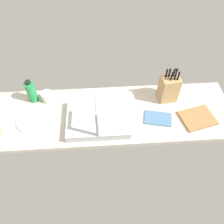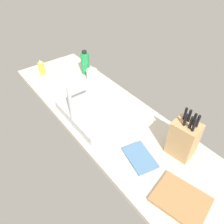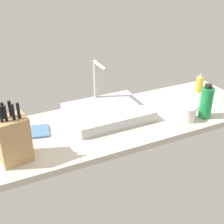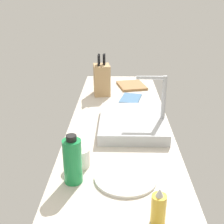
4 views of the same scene
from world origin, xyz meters
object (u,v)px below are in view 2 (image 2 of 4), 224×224
soap_bottle (42,68)px  faucet (73,102)px  sink_basin (95,111)px  dinner_plate (66,81)px  coffee_mug (92,74)px  dish_towel (140,157)px  knife_block (183,139)px  water_bottle (85,63)px  cutting_board (181,200)px

soap_bottle → faucet: bearing=172.7°
sink_basin → dinner_plate: (49.18, -4.56, -2.35)cm
faucet → dinner_plate: bearing=-21.5°
faucet → coffee_mug: 57.40cm
faucet → dish_towel: size_ratio=1.46×
sink_basin → knife_block: knife_block is taller
water_bottle → coffee_mug: 12.69cm
sink_basin → knife_block: size_ratio=1.57×
soap_bottle → dinner_plate: bearing=-157.2°
water_bottle → coffee_mug: bearing=174.3°
faucet → cutting_board: faucet is taller
faucet → dish_towel: 50.86cm
faucet → cutting_board: (-75.90, -12.03, -16.85)cm
sink_basin → cutting_board: 75.90cm
knife_block → cutting_board: size_ratio=1.19×
sink_basin → water_bottle: size_ratio=2.24×
cutting_board → dish_towel: 30.13cm
faucet → soap_bottle: 74.59cm
knife_block → dish_towel: size_ratio=1.44×
cutting_board → dish_towel: size_ratio=1.21×
faucet → knife_block: size_ratio=1.01×
dinner_plate → coffee_mug: size_ratio=2.84×
sink_basin → soap_bottle: (73.10, 5.48, 2.81)cm
coffee_mug → dinner_plate: bearing=64.7°
cutting_board → dinner_plate: size_ratio=0.97×
coffee_mug → knife_block: bearing=177.4°
knife_block → soap_bottle: knife_block is taller
dish_towel → faucet: bearing=16.9°
water_bottle → dinner_plate: 22.80cm
knife_block → soap_bottle: size_ratio=2.20×
soap_bottle → cutting_board: bearing=-178.9°
sink_basin → coffee_mug: size_ratio=5.13×
dinner_plate → dish_towel: size_ratio=1.25×
faucet → soap_bottle: size_ratio=2.23×
faucet → soap_bottle: faucet is taller
faucet → coffee_mug: bearing=-44.5°
cutting_board → soap_bottle: bearing=1.1°
faucet → knife_block: 66.80cm
soap_bottle → dinner_plate: 26.45cm
water_bottle → dinner_plate: size_ratio=0.81×
faucet → water_bottle: (51.20, -40.20, -8.22)cm
faucet → knife_block: bearing=-148.5°
sink_basin → knife_block: (-56.63, -19.95, 8.47)cm
knife_block → coffee_mug: 96.86cm
soap_bottle → dish_towel: bearing=-177.8°
sink_basin → dish_towel: 45.81cm
soap_bottle → dish_towel: (-118.85, -4.58, -5.16)cm
faucet → dish_towel: faucet is taller
water_bottle → coffee_mug: size_ratio=2.30×
dinner_plate → coffee_mug: bearing=-115.3°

